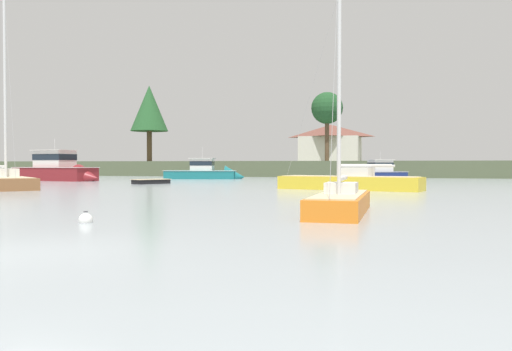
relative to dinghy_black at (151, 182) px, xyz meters
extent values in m
plane|color=#939EA3|center=(14.06, -32.09, -0.14)|extent=(430.06, 430.06, 0.00)
cube|color=#4C563D|center=(14.06, 50.88, 0.91)|extent=(193.53, 50.94, 2.11)
cube|color=black|center=(0.00, 0.00, -0.03)|extent=(2.67, 3.31, 0.53)
cube|color=#C6B289|center=(0.00, 0.00, 0.24)|extent=(2.83, 3.47, 0.05)
cube|color=tan|center=(0.00, 0.00, 0.20)|extent=(1.00, 0.64, 0.03)
cube|color=maroon|center=(-13.53, 5.19, 0.17)|extent=(9.33, 4.49, 2.14)
cone|color=maroon|center=(-9.12, 4.43, 0.17)|extent=(2.93, 3.09, 2.70)
cube|color=silver|center=(-13.53, 5.19, 1.21)|extent=(9.53, 4.64, 0.05)
cube|color=silver|center=(-13.55, 5.19, 2.09)|extent=(3.95, 2.98, 1.69)
cube|color=#19232D|center=(-13.55, 5.19, 2.25)|extent=(4.03, 3.04, 0.61)
cube|color=beige|center=(-13.55, 5.19, 2.96)|extent=(4.44, 3.44, 0.06)
cylinder|color=silver|center=(-13.55, 5.19, 3.58)|extent=(0.03, 0.03, 1.17)
cube|color=orange|center=(18.77, -22.51, -0.05)|extent=(1.72, 6.23, 1.08)
cube|color=#CCB78E|center=(18.77, -22.51, 0.51)|extent=(1.52, 5.85, 0.04)
cube|color=silver|center=(18.77, -22.20, 0.72)|extent=(1.07, 1.38, 0.37)
cylinder|color=silver|center=(18.78, -23.01, 4.95)|extent=(0.12, 0.12, 8.84)
cylinder|color=silver|center=(18.76, -21.77, 1.01)|extent=(0.13, 2.48, 0.10)
cylinder|color=silver|center=(18.76, -21.77, 1.06)|extent=(0.17, 2.24, 0.14)
cylinder|color=#999999|center=(18.79, -24.25, 4.93)|extent=(0.05, 2.50, 8.79)
cube|color=brown|center=(-5.79, -10.53, -0.02)|extent=(8.99, 8.18, 1.32)
cube|color=#CCB78E|center=(-5.79, -10.53, 0.66)|extent=(8.34, 7.56, 0.04)
cube|color=silver|center=(-6.15, -10.22, 0.96)|extent=(2.73, 2.70, 0.56)
cylinder|color=silver|center=(-5.21, -11.01, 7.19)|extent=(0.19, 0.19, 13.03)
cylinder|color=silver|center=(-6.65, -9.80, 1.34)|extent=(2.97, 2.53, 0.15)
cylinder|color=silver|center=(-6.65, -9.80, 1.39)|extent=(2.68, 2.28, 0.14)
cylinder|color=#999999|center=(-3.77, -12.21, 7.17)|extent=(2.90, 2.44, 12.99)
cube|color=#196B70|center=(-1.62, 15.20, 0.08)|extent=(8.38, 4.63, 1.50)
cone|color=#196B70|center=(2.24, 16.11, 0.08)|extent=(2.75, 3.04, 2.60)
cube|color=silver|center=(-1.62, 15.20, 0.80)|extent=(8.56, 4.77, 0.05)
cube|color=silver|center=(-1.40, 15.25, 1.50)|extent=(2.95, 2.82, 1.34)
cube|color=#19232D|center=(-1.40, 15.25, 1.63)|extent=(3.01, 2.88, 0.48)
cube|color=beige|center=(-1.40, 15.25, 2.20)|extent=(3.33, 3.25, 0.06)
cylinder|color=silver|center=(-1.40, 15.25, 2.88)|extent=(0.03, 0.03, 1.29)
cube|color=gold|center=(17.37, -5.91, -0.01)|extent=(9.64, 4.39, 1.47)
cube|color=#CCB78E|center=(17.37, -5.91, 0.75)|extent=(9.03, 4.00, 0.04)
cube|color=silver|center=(17.83, -6.02, 1.05)|extent=(2.34, 1.89, 0.56)
cylinder|color=silver|center=(16.64, -5.73, 6.80)|extent=(0.19, 0.19, 12.06)
cylinder|color=silver|center=(18.46, -6.17, 1.43)|extent=(3.68, 1.03, 0.15)
cylinder|color=silver|center=(18.46, -6.17, 1.48)|extent=(3.31, 0.93, 0.14)
cylinder|color=#999999|center=(14.82, -5.29, 6.77)|extent=(3.66, 0.90, 12.02)
cube|color=navy|center=(18.33, 17.99, 0.06)|extent=(5.79, 4.89, 1.35)
cone|color=navy|center=(16.00, 16.35, 0.06)|extent=(2.32, 2.36, 1.76)
cube|color=silver|center=(18.33, 17.99, 0.70)|extent=(5.93, 5.02, 0.05)
cube|color=silver|center=(18.32, 17.99, 1.36)|extent=(2.78, 2.61, 1.25)
cube|color=#19232D|center=(18.32, 17.99, 1.48)|extent=(2.84, 2.66, 0.45)
cube|color=beige|center=(18.32, 17.99, 2.02)|extent=(3.15, 2.97, 0.06)
cylinder|color=silver|center=(18.32, 17.99, 2.46)|extent=(0.03, 0.03, 0.84)
sphere|color=white|center=(12.06, -27.37, -0.07)|extent=(0.40, 0.40, 0.40)
torus|color=#333338|center=(12.06, -27.37, 0.17)|extent=(0.12, 0.12, 0.02)
cylinder|color=brown|center=(11.10, 27.67, 4.95)|extent=(0.56, 0.56, 5.97)
sphere|color=#1E4723|center=(11.10, 27.67, 8.87)|extent=(4.14, 4.14, 4.14)
cylinder|color=brown|center=(-18.94, 36.11, 6.03)|extent=(0.83, 0.83, 8.11)
cone|color=#235128|center=(-18.94, 36.11, 10.59)|extent=(6.03, 6.03, 7.37)
cube|color=silver|center=(7.70, 56.12, 4.26)|extent=(10.62, 8.82, 4.59)
pyramid|color=brown|center=(7.70, 56.12, 7.70)|extent=(11.47, 9.52, 2.28)
camera|label=1|loc=(20.87, -40.38, 1.53)|focal=36.60mm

